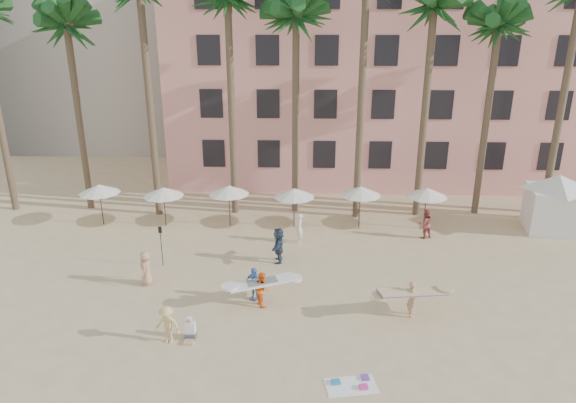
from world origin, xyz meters
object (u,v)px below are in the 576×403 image
(pink_hotel, at_px, (397,74))
(carrier_yellow, at_px, (412,296))
(cabana, at_px, (556,198))
(carrier_white, at_px, (262,287))

(pink_hotel, distance_m, carrier_yellow, 24.58)
(pink_hotel, height_order, cabana, pink_hotel)
(pink_hotel, height_order, carrier_white, pink_hotel)
(cabana, height_order, carrier_white, cabana)
(cabana, bearing_deg, carrier_yellow, -135.87)
(carrier_yellow, distance_m, carrier_white, 6.58)
(pink_hotel, distance_m, carrier_white, 25.52)
(pink_hotel, xyz_separation_m, carrier_yellow, (-2.64, -23.40, -7.05))
(pink_hotel, bearing_deg, carrier_white, -112.02)
(carrier_yellow, height_order, carrier_white, carrier_yellow)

